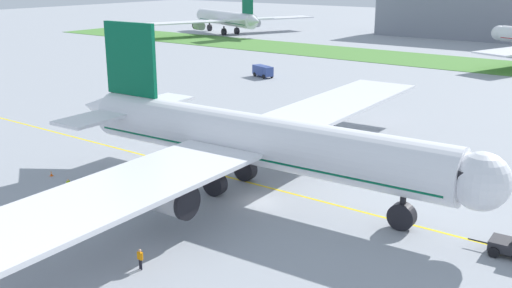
# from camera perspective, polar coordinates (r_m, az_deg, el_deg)

# --- Properties ---
(ground_plane) EXTENTS (600.00, 600.00, 0.00)m
(ground_plane) POSITION_cam_1_polar(r_m,az_deg,el_deg) (60.38, 0.45, -5.57)
(ground_plane) COLOR #9399A0
(ground_plane) RESTS_ON ground
(apron_taxi_line) EXTENTS (280.00, 0.36, 0.01)m
(apron_taxi_line) POSITION_cam_1_polar(r_m,az_deg,el_deg) (63.27, 2.49, -4.53)
(apron_taxi_line) COLOR yellow
(apron_taxi_line) RESTS_ON ground
(airliner_foreground) EXTENTS (50.84, 80.50, 16.90)m
(airliner_foreground) POSITION_cam_1_polar(r_m,az_deg,el_deg) (61.08, -0.52, 0.39)
(airliner_foreground) COLOR white
(airliner_foreground) RESTS_ON ground
(ground_crew_wingwalker_port) EXTENTS (0.61, 0.30, 1.75)m
(ground_crew_wingwalker_port) POSITION_cam_1_polar(r_m,az_deg,el_deg) (47.95, -11.07, -10.61)
(ground_crew_wingwalker_port) COLOR black
(ground_crew_wingwalker_port) RESTS_ON ground
(ground_crew_marshaller_front) EXTENTS (0.41, 0.50, 1.58)m
(ground_crew_marshaller_front) POSITION_cam_1_polar(r_m,az_deg,el_deg) (65.33, -17.58, -3.73)
(ground_crew_marshaller_front) COLOR black
(ground_crew_marshaller_front) RESTS_ON ground
(traffic_cone_near_nose) EXTENTS (0.36, 0.36, 0.58)m
(traffic_cone_near_nose) POSITION_cam_1_polar(r_m,az_deg,el_deg) (71.52, -19.06, -2.70)
(traffic_cone_near_nose) COLOR #F2590C
(traffic_cone_near_nose) RESTS_ON ground
(service_truck_baggage_loader) EXTENTS (5.78, 3.85, 2.47)m
(service_truck_baggage_loader) POSITION_cam_1_polar(r_m,az_deg,el_deg) (130.29, 0.67, 7.06)
(service_truck_baggage_loader) COLOR #33478C
(service_truck_baggage_loader) RESTS_ON ground
(parked_airliner_far_left) EXTENTS (42.54, 67.77, 16.22)m
(parked_airliner_far_left) POSITION_cam_1_polar(r_m,az_deg,el_deg) (218.95, -2.77, 11.92)
(parked_airliner_far_left) COLOR white
(parked_airliner_far_left) RESTS_ON ground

